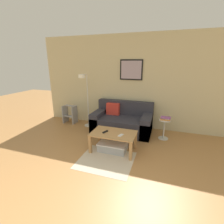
# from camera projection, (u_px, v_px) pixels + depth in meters

# --- Properties ---
(wall_back) EXTENTS (5.60, 0.09, 2.55)m
(wall_back) POSITION_uv_depth(u_px,v_px,m) (135.00, 83.00, 4.49)
(wall_back) COLOR #C6BC93
(wall_back) RESTS_ON ground_plane
(area_rug) EXTENTS (1.04, 0.91, 0.01)m
(area_rug) POSITION_uv_depth(u_px,v_px,m) (106.00, 160.00, 3.15)
(area_rug) COLOR #C1B299
(area_rug) RESTS_ON ground_plane
(couch) EXTENTS (1.56, 0.87, 0.79)m
(couch) POSITION_uv_depth(u_px,v_px,m) (122.00, 121.00, 4.43)
(couch) COLOR #2D2D38
(couch) RESTS_ON ground_plane
(coffee_table) EXTENTS (0.93, 0.58, 0.41)m
(coffee_table) POSITION_uv_depth(u_px,v_px,m) (114.00, 136.00, 3.42)
(coffee_table) COLOR #AD7F4C
(coffee_table) RESTS_ON ground_plane
(storage_bin) EXTENTS (0.61, 0.44, 0.18)m
(storage_bin) POSITION_uv_depth(u_px,v_px,m) (113.00, 146.00, 3.50)
(storage_bin) COLOR #9EA3A8
(storage_bin) RESTS_ON ground_plane
(floor_lamp) EXTENTS (0.26, 0.50, 1.52)m
(floor_lamp) POSITION_uv_depth(u_px,v_px,m) (85.00, 95.00, 4.46)
(floor_lamp) COLOR silver
(floor_lamp) RESTS_ON ground_plane
(side_table) EXTENTS (0.28, 0.28, 0.50)m
(side_table) POSITION_uv_depth(u_px,v_px,m) (164.00, 128.00, 3.96)
(side_table) COLOR silver
(side_table) RESTS_ON ground_plane
(book_stack) EXTENTS (0.24, 0.19, 0.07)m
(book_stack) POSITION_uv_depth(u_px,v_px,m) (165.00, 118.00, 3.89)
(book_stack) COLOR #D18438
(book_stack) RESTS_ON side_table
(remote_control) EXTENTS (0.09, 0.15, 0.02)m
(remote_control) POSITION_uv_depth(u_px,v_px,m) (105.00, 132.00, 3.42)
(remote_control) COLOR black
(remote_control) RESTS_ON coffee_table
(cell_phone) EXTENTS (0.10, 0.15, 0.01)m
(cell_phone) POSITION_uv_depth(u_px,v_px,m) (121.00, 135.00, 3.27)
(cell_phone) COLOR silver
(cell_phone) RESTS_ON coffee_table
(step_stool) EXTENTS (0.37, 0.30, 0.55)m
(step_stool) POSITION_uv_depth(u_px,v_px,m) (70.00, 114.00, 5.03)
(step_stool) COLOR #99999E
(step_stool) RESTS_ON ground_plane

